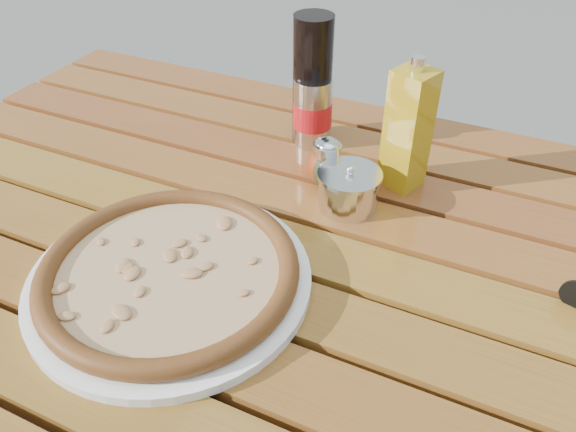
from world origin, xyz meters
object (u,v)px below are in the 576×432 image
at_px(soda_can, 313,112).
at_px(olive_oil_cruet, 408,130).
at_px(pepper_shaker, 325,162).
at_px(oregano_shaker, 328,164).
at_px(plate, 170,280).
at_px(pizza, 169,271).
at_px(table, 282,280).
at_px(parmesan_tin, 349,189).
at_px(dark_bottle, 312,81).

bearing_deg(soda_can, olive_oil_cruet, -18.17).
height_order(pepper_shaker, oregano_shaker, same).
xyz_separation_m(plate, pizza, (0.00, 0.00, 0.02)).
bearing_deg(table, pepper_shaker, 90.00).
bearing_deg(pepper_shaker, soda_can, 122.02).
height_order(plate, parmesan_tin, parmesan_tin).
relative_size(olive_oil_cruet, parmesan_tin, 1.86).
bearing_deg(plate, soda_can, 86.45).
bearing_deg(table, pizza, -124.44).
relative_size(table, oregano_shaker, 17.07).
relative_size(table, pizza, 3.37).
height_order(oregano_shaker, soda_can, soda_can).
distance_m(dark_bottle, olive_oil_cruet, 0.20).
relative_size(pizza, olive_oil_cruet, 1.98).
bearing_deg(dark_bottle, oregano_shaker, -56.89).
xyz_separation_m(soda_can, parmesan_tin, (0.12, -0.15, -0.03)).
relative_size(pepper_shaker, dark_bottle, 0.37).
bearing_deg(oregano_shaker, dark_bottle, 123.11).
xyz_separation_m(table, pepper_shaker, (-0.00, 0.16, 0.11)).
xyz_separation_m(table, soda_can, (-0.07, 0.27, 0.13)).
height_order(plate, pepper_shaker, pepper_shaker).
height_order(pizza, pepper_shaker, pepper_shaker).
xyz_separation_m(table, plate, (-0.09, -0.14, 0.08)).
bearing_deg(soda_can, oregano_shaker, -56.79).
xyz_separation_m(pepper_shaker, soda_can, (-0.07, 0.11, 0.02)).
distance_m(pizza, dark_bottle, 0.42).
relative_size(soda_can, parmesan_tin, 1.06).
height_order(table, dark_bottle, dark_bottle).
xyz_separation_m(pepper_shaker, dark_bottle, (-0.07, 0.12, 0.07)).
height_order(oregano_shaker, olive_oil_cruet, olive_oil_cruet).
distance_m(table, dark_bottle, 0.34).
distance_m(table, soda_can, 0.31).
relative_size(plate, dark_bottle, 1.64).
xyz_separation_m(pizza, pepper_shaker, (0.09, 0.29, 0.02)).
relative_size(table, pepper_shaker, 17.07).
distance_m(dark_bottle, parmesan_tin, 0.22).
bearing_deg(plate, pepper_shaker, 72.43).
relative_size(pizza, dark_bottle, 1.89).
height_order(table, pepper_shaker, pepper_shaker).
relative_size(soda_can, olive_oil_cruet, 0.57).
bearing_deg(plate, table, 55.56).
bearing_deg(dark_bottle, soda_can, -58.08).
height_order(plate, olive_oil_cruet, olive_oil_cruet).
bearing_deg(plate, parmesan_tin, 59.56).
xyz_separation_m(plate, olive_oil_cruet, (0.20, 0.34, 0.09)).
bearing_deg(soda_can, pepper_shaker, -57.98).
distance_m(table, plate, 0.18).
xyz_separation_m(pepper_shaker, oregano_shaker, (0.01, -0.00, 0.00)).
height_order(table, parmesan_tin, parmesan_tin).
bearing_deg(dark_bottle, olive_oil_cruet, -20.42).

